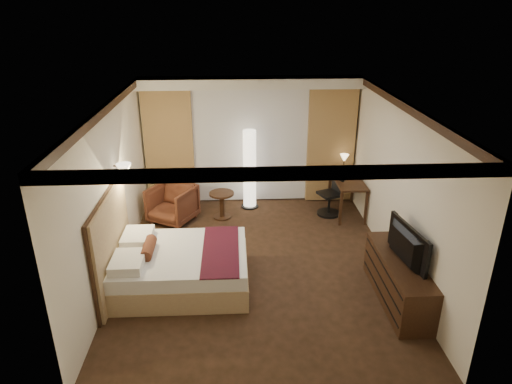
{
  "coord_description": "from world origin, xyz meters",
  "views": [
    {
      "loc": [
        -0.35,
        -6.58,
        4.1
      ],
      "look_at": [
        0.0,
        0.4,
        1.15
      ],
      "focal_mm": 32.0,
      "sensor_mm": 36.0,
      "label": 1
    }
  ],
  "objects_px": {
    "floor_lamp": "(250,170)",
    "side_table": "(222,205)",
    "television": "(402,242)",
    "bed": "(182,268)",
    "desk": "(347,196)",
    "dresser": "(398,280)",
    "office_chair": "(330,192)",
    "armchair": "(172,202)"
  },
  "relations": [
    {
      "from": "side_table",
      "to": "television",
      "type": "bearing_deg",
      "value": -48.3
    },
    {
      "from": "armchair",
      "to": "desk",
      "type": "xyz_separation_m",
      "value": [
        3.54,
        0.2,
        -0.03
      ]
    },
    {
      "from": "bed",
      "to": "dresser",
      "type": "distance_m",
      "value": 3.24
    },
    {
      "from": "side_table",
      "to": "television",
      "type": "height_order",
      "value": "television"
    },
    {
      "from": "armchair",
      "to": "bed",
      "type": "bearing_deg",
      "value": -50.91
    },
    {
      "from": "bed",
      "to": "floor_lamp",
      "type": "height_order",
      "value": "floor_lamp"
    },
    {
      "from": "armchair",
      "to": "side_table",
      "type": "relative_size",
      "value": 1.49
    },
    {
      "from": "office_chair",
      "to": "dresser",
      "type": "distance_m",
      "value": 2.98
    },
    {
      "from": "side_table",
      "to": "television",
      "type": "distance_m",
      "value": 3.95
    },
    {
      "from": "armchair",
      "to": "desk",
      "type": "relative_size",
      "value": 0.68
    },
    {
      "from": "bed",
      "to": "side_table",
      "type": "distance_m",
      "value": 2.41
    },
    {
      "from": "office_chair",
      "to": "television",
      "type": "height_order",
      "value": "television"
    },
    {
      "from": "bed",
      "to": "television",
      "type": "xyz_separation_m",
      "value": [
        3.16,
        -0.56,
        0.68
      ]
    },
    {
      "from": "side_table",
      "to": "floor_lamp",
      "type": "bearing_deg",
      "value": 40.23
    },
    {
      "from": "armchair",
      "to": "television",
      "type": "xyz_separation_m",
      "value": [
        3.56,
        -2.79,
        0.57
      ]
    },
    {
      "from": "bed",
      "to": "desk",
      "type": "xyz_separation_m",
      "value": [
        3.14,
        2.43,
        0.08
      ]
    },
    {
      "from": "floor_lamp",
      "to": "dresser",
      "type": "height_order",
      "value": "floor_lamp"
    },
    {
      "from": "desk",
      "to": "dresser",
      "type": "relative_size",
      "value": 0.69
    },
    {
      "from": "side_table",
      "to": "desk",
      "type": "distance_m",
      "value": 2.57
    },
    {
      "from": "television",
      "to": "side_table",
      "type": "bearing_deg",
      "value": 33.21
    },
    {
      "from": "bed",
      "to": "side_table",
      "type": "xyz_separation_m",
      "value": [
        0.57,
        2.34,
        -0.02
      ]
    },
    {
      "from": "bed",
      "to": "side_table",
      "type": "height_order",
      "value": "bed"
    },
    {
      "from": "armchair",
      "to": "side_table",
      "type": "height_order",
      "value": "armchair"
    },
    {
      "from": "armchair",
      "to": "office_chair",
      "type": "bearing_deg",
      "value": 31.46
    },
    {
      "from": "armchair",
      "to": "office_chair",
      "type": "relative_size",
      "value": 0.82
    },
    {
      "from": "armchair",
      "to": "television",
      "type": "bearing_deg",
      "value": -9.33
    },
    {
      "from": "office_chair",
      "to": "television",
      "type": "distance_m",
      "value": 3.01
    },
    {
      "from": "bed",
      "to": "armchair",
      "type": "relative_size",
      "value": 2.47
    },
    {
      "from": "desk",
      "to": "television",
      "type": "xyz_separation_m",
      "value": [
        0.02,
        -2.99,
        0.6
      ]
    },
    {
      "from": "desk",
      "to": "dresser",
      "type": "bearing_deg",
      "value": -89.04
    },
    {
      "from": "bed",
      "to": "office_chair",
      "type": "relative_size",
      "value": 2.03
    },
    {
      "from": "desk",
      "to": "side_table",
      "type": "bearing_deg",
      "value": -178.03
    },
    {
      "from": "floor_lamp",
      "to": "side_table",
      "type": "bearing_deg",
      "value": -139.77
    },
    {
      "from": "side_table",
      "to": "floor_lamp",
      "type": "relative_size",
      "value": 0.32
    },
    {
      "from": "bed",
      "to": "side_table",
      "type": "bearing_deg",
      "value": 76.34
    },
    {
      "from": "office_chair",
      "to": "dresser",
      "type": "height_order",
      "value": "office_chair"
    },
    {
      "from": "bed",
      "to": "armchair",
      "type": "xyz_separation_m",
      "value": [
        -0.41,
        2.23,
        0.11
      ]
    },
    {
      "from": "armchair",
      "to": "office_chair",
      "type": "distance_m",
      "value": 3.18
    },
    {
      "from": "television",
      "to": "bed",
      "type": "bearing_deg",
      "value": 71.41
    },
    {
      "from": "dresser",
      "to": "floor_lamp",
      "type": "bearing_deg",
      "value": 120.94
    },
    {
      "from": "office_chair",
      "to": "dresser",
      "type": "relative_size",
      "value": 0.57
    },
    {
      "from": "bed",
      "to": "office_chair",
      "type": "xyz_separation_m",
      "value": [
        2.76,
        2.38,
        0.2
      ]
    }
  ]
}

